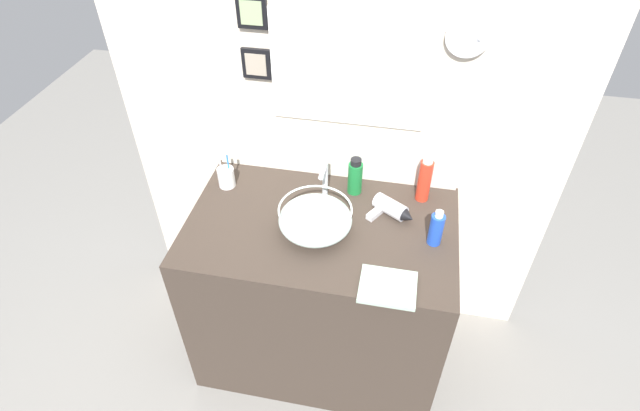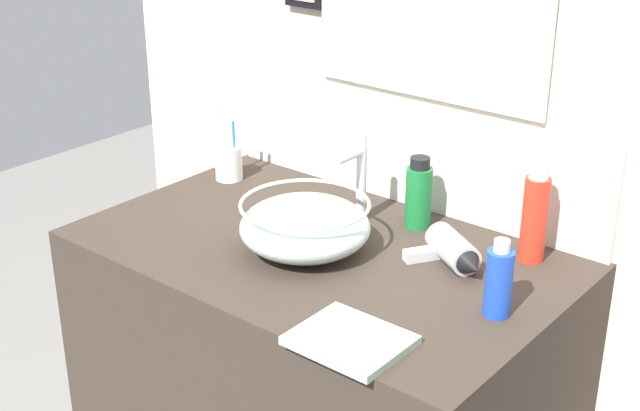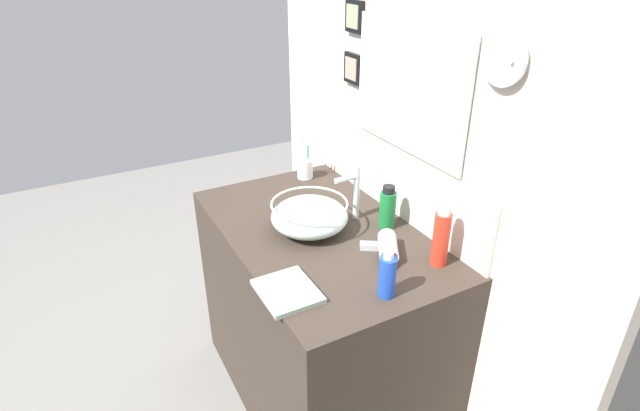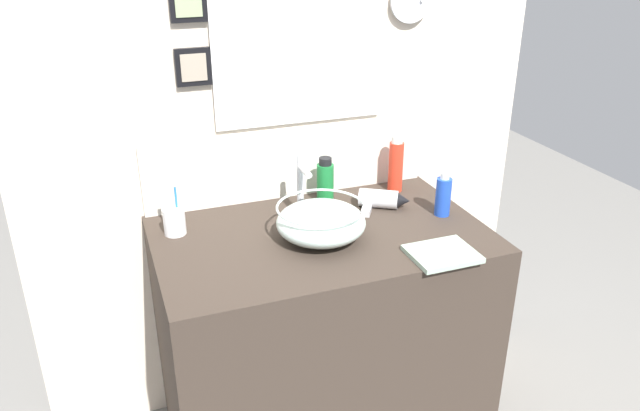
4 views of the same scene
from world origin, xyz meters
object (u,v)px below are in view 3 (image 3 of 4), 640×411
(faucet, at_px, (354,190))
(soap_dispenser, at_px, (441,238))
(toothbrush_cup, at_px, (305,168))
(lotion_bottle, at_px, (388,208))
(hand_towel, at_px, (287,291))
(hair_drier, at_px, (387,249))
(shampoo_bottle, at_px, (387,276))
(glass_bowl_sink, at_px, (309,216))

(faucet, height_order, soap_dispenser, faucet)
(toothbrush_cup, bearing_deg, lotion_bottle, 6.87)
(soap_dispenser, distance_m, hand_towel, 0.53)
(toothbrush_cup, distance_m, soap_dispenser, 0.84)
(hair_drier, bearing_deg, lotion_bottle, 145.01)
(toothbrush_cup, distance_m, hand_towel, 0.86)
(faucet, height_order, shampoo_bottle, faucet)
(faucet, height_order, lotion_bottle, faucet)
(soap_dispenser, height_order, hand_towel, soap_dispenser)
(hand_towel, bearing_deg, faucet, 125.68)
(hair_drier, distance_m, soap_dispenser, 0.19)
(glass_bowl_sink, xyz_separation_m, hair_drier, (0.29, 0.15, -0.03))
(hair_drier, relative_size, soap_dispenser, 0.94)
(toothbrush_cup, distance_m, shampoo_bottle, 0.91)
(faucet, bearing_deg, lotion_bottle, 33.33)
(lotion_bottle, distance_m, hand_towel, 0.54)
(toothbrush_cup, bearing_deg, faucet, -1.37)
(hand_towel, bearing_deg, glass_bowl_sink, 142.46)
(lotion_bottle, bearing_deg, faucet, -146.67)
(faucet, height_order, hand_towel, faucet)
(soap_dispenser, bearing_deg, hand_towel, -100.53)
(glass_bowl_sink, bearing_deg, lotion_bottle, 66.53)
(glass_bowl_sink, bearing_deg, soap_dispenser, 34.53)
(soap_dispenser, bearing_deg, faucet, -168.04)
(faucet, distance_m, lotion_bottle, 0.15)
(toothbrush_cup, xyz_separation_m, shampoo_bottle, (0.89, -0.18, 0.02))
(glass_bowl_sink, xyz_separation_m, hand_towel, (0.31, -0.24, -0.05))
(lotion_bottle, bearing_deg, toothbrush_cup, -173.13)
(glass_bowl_sink, height_order, hair_drier, glass_bowl_sink)
(shampoo_bottle, height_order, hand_towel, shampoo_bottle)
(lotion_bottle, bearing_deg, hand_towel, -69.29)
(faucet, xyz_separation_m, soap_dispenser, (0.40, 0.09, -0.02))
(hair_drier, distance_m, toothbrush_cup, 0.72)
(toothbrush_cup, bearing_deg, glass_bowl_sink, -24.99)
(toothbrush_cup, height_order, lotion_bottle, toothbrush_cup)
(glass_bowl_sink, height_order, soap_dispenser, soap_dispenser)
(faucet, bearing_deg, hair_drier, -8.45)
(glass_bowl_sink, relative_size, faucet, 1.31)
(glass_bowl_sink, bearing_deg, hand_towel, -37.54)
(soap_dispenser, bearing_deg, toothbrush_cup, -174.88)
(glass_bowl_sink, relative_size, lotion_bottle, 1.68)
(toothbrush_cup, xyz_separation_m, lotion_bottle, (0.55, 0.07, 0.03))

